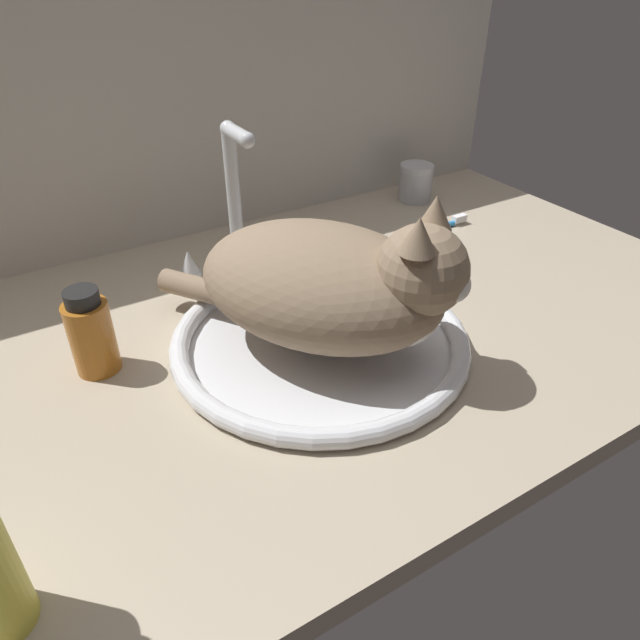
# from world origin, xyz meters

# --- Properties ---
(countertop) EXTENTS (1.21, 0.69, 0.03)m
(countertop) POSITION_xyz_m (0.00, 0.00, 0.01)
(countertop) COLOR #B7A88E
(countertop) RESTS_ON ground
(backsplash_wall) EXTENTS (1.21, 0.02, 0.44)m
(backsplash_wall) POSITION_xyz_m (0.00, 0.36, 0.22)
(backsplash_wall) COLOR beige
(backsplash_wall) RESTS_ON ground
(sink_basin) EXTENTS (0.37, 0.37, 0.02)m
(sink_basin) POSITION_xyz_m (-0.02, -0.05, 0.04)
(sink_basin) COLOR white
(sink_basin) RESTS_ON countertop
(faucet) EXTENTS (0.19, 0.09, 0.23)m
(faucet) POSITION_xyz_m (-0.02, 0.18, 0.12)
(faucet) COLOR silver
(faucet) RESTS_ON countertop
(cat) EXTENTS (0.34, 0.39, 0.19)m
(cat) POSITION_xyz_m (-0.01, -0.07, 0.13)
(cat) COLOR #8C755B
(cat) RESTS_ON sink_basin
(amber_bottle) EXTENTS (0.05, 0.05, 0.11)m
(amber_bottle) POSITION_xyz_m (-0.27, 0.05, 0.08)
(amber_bottle) COLOR #B2661E
(amber_bottle) RESTS_ON countertop
(metal_jar) EXTENTS (0.06, 0.06, 0.07)m
(metal_jar) POSITION_xyz_m (0.39, 0.27, 0.07)
(metal_jar) COLOR #B2B5BA
(metal_jar) RESTS_ON countertop
(toothbrush) EXTENTS (0.17, 0.01, 0.02)m
(toothbrush) POSITION_xyz_m (0.32, 0.14, 0.04)
(toothbrush) COLOR #338CD1
(toothbrush) RESTS_ON countertop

